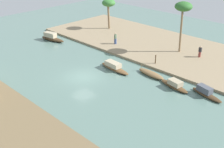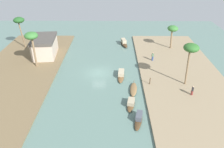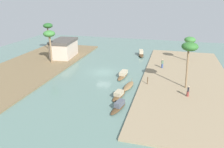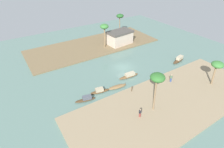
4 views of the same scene
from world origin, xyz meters
TOP-DOWN VIEW (x-y plane):
  - river_water at (0.00, 0.00)m, footprint 67.68×67.68m
  - riverbank_left at (0.00, -14.81)m, footprint 38.05×14.44m
  - riverbank_right at (0.00, 14.81)m, footprint 38.05×14.44m
  - sampan_with_tall_canopy at (-1.25, -4.10)m, footprint 4.86×1.45m
  - sampan_with_red_awning at (-9.35, -5.33)m, footprint 4.03×1.72m
  - sampan_downstream_large at (13.64, -5.15)m, footprint 4.71×2.04m
  - sampan_foreground at (-5.63, -5.97)m, footprint 4.03×1.54m
  - sampan_open_hull at (-12.69, -6.10)m, footprint 3.91×1.72m
  - person_on_near_bank at (4.71, -10.54)m, footprint 0.46×0.46m
  - person_by_mooring at (-7.13, -14.71)m, footprint 0.41×0.40m
  - mooring_post at (-4.17, -8.74)m, footprint 0.14×0.14m
  - palm_tree_left_near at (-4.05, -14.46)m, footprint 2.35×2.35m
  - palm_tree_left_far at (11.14, -15.54)m, footprint 2.30×2.30m
  - palm_tree_right_tall at (2.03, 11.89)m, footprint 2.37×2.37m
  - palm_tree_right_short at (11.21, 17.64)m, footprint 2.29×2.29m
  - riverside_building at (7.04, 11.51)m, footprint 7.71×5.09m

SIDE VIEW (x-z plane):
  - river_water at x=0.00m, z-range 0.00..0.00m
  - riverbank_left at x=0.00m, z-range 0.00..0.31m
  - riverbank_right at x=0.00m, z-range 0.00..0.31m
  - sampan_foreground at x=-5.63m, z-range -0.19..0.69m
  - sampan_with_red_awning at x=-9.35m, z-range -0.12..0.83m
  - sampan_with_tall_canopy at x=-1.25m, z-range -0.10..0.87m
  - sampan_open_hull at x=-12.69m, z-range -0.12..0.90m
  - sampan_downstream_large at x=13.64m, z-range -0.16..1.14m
  - mooring_post at x=-4.17m, z-range 0.31..1.49m
  - person_by_mooring at x=-7.13m, z-range 0.20..1.76m
  - person_on_near_bank at x=4.71m, z-range 0.17..1.89m
  - riverside_building at x=7.04m, z-range 0.33..4.24m
  - palm_tree_left_far at x=11.14m, z-range 2.08..7.24m
  - palm_tree_right_tall at x=2.03m, z-range 2.73..9.43m
  - palm_tree_right_short at x=11.21m, z-range 2.91..9.79m
  - palm_tree_left_near at x=-4.05m, z-range 2.98..10.06m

